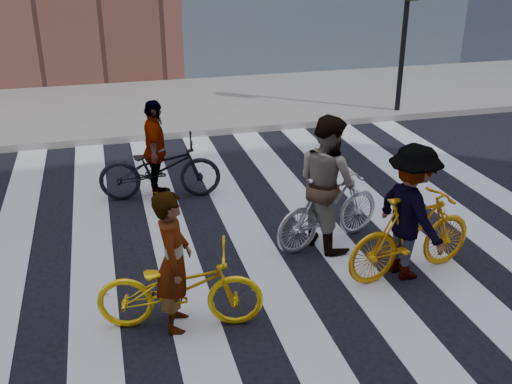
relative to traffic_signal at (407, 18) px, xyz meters
name	(u,v)px	position (x,y,z in m)	size (l,w,h in m)	color
ground	(291,241)	(-4.40, -5.32, -2.28)	(100.00, 100.00, 0.00)	black
sidewalk_far	(200,103)	(-4.40, 2.18, -2.20)	(100.00, 5.00, 0.15)	gray
zebra_crosswalk	(291,240)	(-4.40, -5.32, -2.27)	(8.25, 10.00, 0.01)	silver
traffic_signal	(407,18)	(0.00, 0.00, 0.00)	(0.22, 0.42, 3.33)	black
bike_yellow_left	(180,288)	(-6.20, -6.90, -1.80)	(0.63, 1.82, 0.96)	yellow
bike_silver_mid	(329,209)	(-3.93, -5.52, -1.75)	(0.50, 1.75, 1.05)	#B3B4BD
bike_yellow_right	(412,235)	(-3.23, -6.55, -1.72)	(0.52, 1.85, 1.11)	orange
bike_dark_rear	(160,168)	(-6.01, -3.31, -1.76)	(0.69, 1.97, 1.03)	black
rider_left	(174,261)	(-6.25, -6.90, -1.47)	(0.59, 0.39, 1.63)	slate
rider_mid	(327,182)	(-3.98, -5.52, -1.34)	(0.91, 0.71, 1.88)	slate
rider_right	(411,212)	(-3.28, -6.55, -1.41)	(1.13, 0.65, 1.75)	slate
rider_rear	(155,151)	(-6.06, -3.31, -1.45)	(0.97, 0.40, 1.65)	slate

